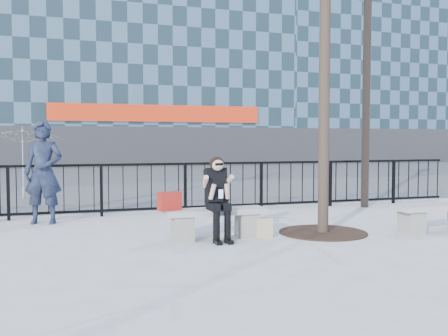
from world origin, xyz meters
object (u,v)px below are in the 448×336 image
object	(u,v)px
seated_woman	(218,199)
standing_man	(43,172)
bench_main	(215,220)
bench_second	(437,215)

from	to	relation	value
seated_woman	standing_man	bearing A→B (deg)	136.72
bench_main	bench_second	xyz separation A→B (m)	(3.87, -0.58, -0.01)
bench_second	seated_woman	size ratio (longest dim) A/B	1.20
standing_man	seated_woman	bearing A→B (deg)	-28.31
bench_main	seated_woman	bearing A→B (deg)	-90.00
bench_main	seated_woman	distance (m)	0.40
bench_main	seated_woman	xyz separation A→B (m)	(0.00, -0.16, 0.37)
bench_main	bench_second	size ratio (longest dim) A/B	1.03
bench_main	seated_woman	size ratio (longest dim) A/B	1.23
bench_second	bench_main	bearing A→B (deg)	170.25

